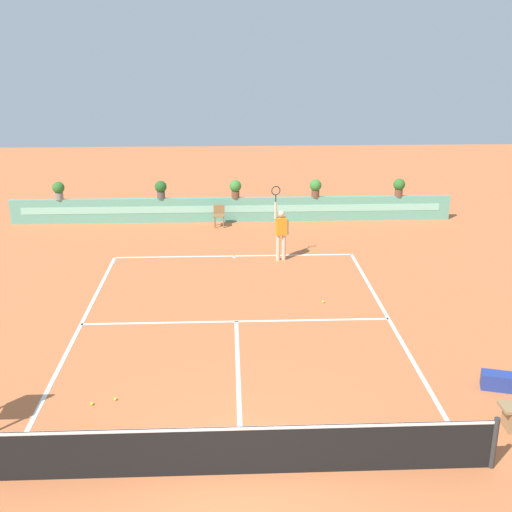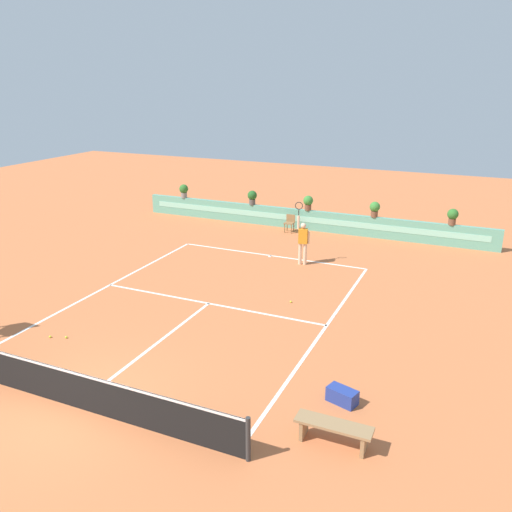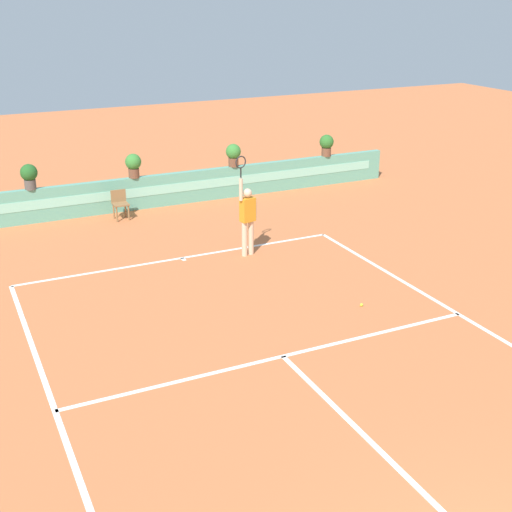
% 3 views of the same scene
% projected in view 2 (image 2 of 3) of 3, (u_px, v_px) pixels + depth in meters
% --- Properties ---
extents(ground_plane, '(60.00, 60.00, 0.00)m').
position_uv_depth(ground_plane, '(203.00, 308.00, 17.27)').
color(ground_plane, '#C66B3D').
extents(court_lines, '(8.32, 11.94, 0.01)m').
position_uv_depth(court_lines, '(213.00, 300.00, 17.89)').
color(court_lines, white).
rests_on(court_lines, ground).
extents(net, '(8.92, 0.10, 1.00)m').
position_uv_depth(net, '(72.00, 388.00, 11.91)').
color(net, '#333333').
rests_on(net, ground).
extents(back_wall_barrier, '(18.00, 0.21, 1.00)m').
position_uv_depth(back_wall_barrier, '(305.00, 220.00, 26.10)').
color(back_wall_barrier, '#60A88E').
rests_on(back_wall_barrier, ground).
extents(ball_kid_chair, '(0.44, 0.44, 0.85)m').
position_uv_depth(ball_kid_chair, '(290.00, 222.00, 25.68)').
color(ball_kid_chair, olive).
rests_on(ball_kid_chair, ground).
extents(bench_courtside, '(1.60, 0.44, 0.51)m').
position_uv_depth(bench_courtside, '(334.00, 429.00, 10.72)').
color(bench_courtside, '#99754C').
rests_on(bench_courtside, ground).
extents(gear_bag, '(0.77, 0.55, 0.36)m').
position_uv_depth(gear_bag, '(342.00, 396.00, 12.17)').
color(gear_bag, navy).
rests_on(gear_bag, ground).
extents(tennis_player, '(0.61, 0.29, 2.58)m').
position_uv_depth(tennis_player, '(303.00, 240.00, 20.98)').
color(tennis_player, beige).
rests_on(tennis_player, ground).
extents(tennis_ball_near_baseline, '(0.07, 0.07, 0.07)m').
position_uv_depth(tennis_ball_near_baseline, '(291.00, 302.00, 17.67)').
color(tennis_ball_near_baseline, '#CCE033').
rests_on(tennis_ball_near_baseline, ground).
extents(tennis_ball_mid_court, '(0.07, 0.07, 0.07)m').
position_uv_depth(tennis_ball_mid_court, '(66.00, 337.00, 15.24)').
color(tennis_ball_mid_court, '#CCE033').
rests_on(tennis_ball_mid_court, ground).
extents(tennis_ball_by_sideline, '(0.07, 0.07, 0.07)m').
position_uv_depth(tennis_ball_by_sideline, '(50.00, 337.00, 15.27)').
color(tennis_ball_by_sideline, '#CCE033').
rests_on(tennis_ball_by_sideline, ground).
extents(potted_plant_far_right, '(0.48, 0.48, 0.72)m').
position_uv_depth(potted_plant_far_right, '(453.00, 216.00, 23.18)').
color(potted_plant_far_right, brown).
rests_on(potted_plant_far_right, back_wall_barrier).
extents(potted_plant_centre, '(0.48, 0.48, 0.72)m').
position_uv_depth(potted_plant_centre, '(308.00, 202.00, 25.76)').
color(potted_plant_centre, brown).
rests_on(potted_plant_centre, back_wall_barrier).
extents(potted_plant_right, '(0.48, 0.48, 0.72)m').
position_uv_depth(potted_plant_right, '(375.00, 208.00, 24.50)').
color(potted_plant_right, brown).
rests_on(potted_plant_right, back_wall_barrier).
extents(potted_plant_far_left, '(0.48, 0.48, 0.72)m').
position_uv_depth(potted_plant_far_left, '(184.00, 190.00, 28.49)').
color(potted_plant_far_left, gray).
rests_on(potted_plant_far_left, back_wall_barrier).
extents(potted_plant_left, '(0.48, 0.48, 0.72)m').
position_uv_depth(potted_plant_left, '(252.00, 197.00, 26.92)').
color(potted_plant_left, '#514C47').
rests_on(potted_plant_left, back_wall_barrier).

